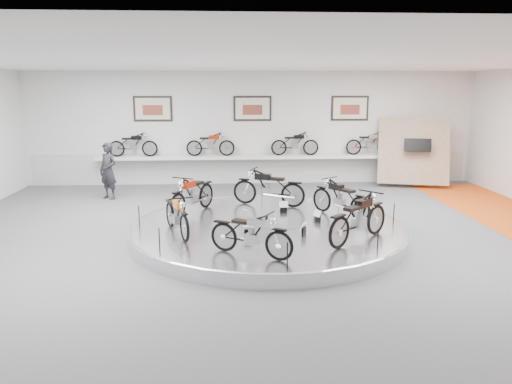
{
  "coord_description": "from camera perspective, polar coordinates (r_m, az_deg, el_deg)",
  "views": [
    {
      "loc": [
        -0.94,
        -10.91,
        3.45
      ],
      "look_at": [
        -0.25,
        0.6,
        1.01
      ],
      "focal_mm": 35.0,
      "sensor_mm": 36.0,
      "label": 1
    }
  ],
  "objects": [
    {
      "name": "wall_back",
      "position": [
        17.99,
        -0.41,
        7.31
      ],
      "size": [
        16.0,
        0.0,
        16.0
      ],
      "primitive_type": "plane",
      "rotation": [
        1.57,
        0.0,
        0.0
      ],
      "color": "silver",
      "rests_on": "floor"
    },
    {
      "name": "wall_front",
      "position": [
        4.27,
        9.56,
        -8.09
      ],
      "size": [
        16.0,
        0.0,
        16.0
      ],
      "primitive_type": "plane",
      "rotation": [
        -1.57,
        0.0,
        0.0
      ],
      "color": "silver",
      "rests_on": "floor"
    },
    {
      "name": "bike_b",
      "position": [
        13.41,
        1.44,
        0.54
      ],
      "size": [
        1.81,
        1.2,
        1.01
      ],
      "primitive_type": null,
      "rotation": [
        0.0,
        0.0,
        2.76
      ],
      "color": "black",
      "rests_on": "display_platform"
    },
    {
      "name": "visitor",
      "position": [
        16.19,
        -16.54,
        2.32
      ],
      "size": [
        0.77,
        0.71,
        1.77
      ],
      "primitive_type": "imported",
      "rotation": [
        0.0,
        0.0,
        -0.58
      ],
      "color": "black",
      "rests_on": "floor"
    },
    {
      "name": "display_panel",
      "position": [
        18.35,
        17.55,
        4.49
      ],
      "size": [
        2.56,
        1.52,
        2.3
      ],
      "primitive_type": "cube",
      "rotation": [
        -0.35,
        0.0,
        -0.26
      ],
      "color": "tan",
      "rests_on": "floor"
    },
    {
      "name": "shelf",
      "position": [
        17.8,
        -0.35,
        4.02
      ],
      "size": [
        11.0,
        0.55,
        0.1
      ],
      "primitive_type": "cube",
      "color": "silver",
      "rests_on": "wall_back"
    },
    {
      "name": "floor",
      "position": [
        11.48,
        1.44,
        -5.57
      ],
      "size": [
        16.0,
        16.0,
        0.0
      ],
      "primitive_type": "plane",
      "color": "#4C4C4E",
      "rests_on": "ground"
    },
    {
      "name": "bike_f",
      "position": [
        10.51,
        11.66,
        -2.9
      ],
      "size": [
        1.68,
        1.6,
        1.01
      ],
      "primitive_type": null,
      "rotation": [
        0.0,
        0.0,
        7.02
      ],
      "color": "black",
      "rests_on": "display_platform"
    },
    {
      "name": "shelf_bike_a",
      "position": [
        18.02,
        -13.87,
        5.1
      ],
      "size": [
        1.22,
        0.43,
        0.73
      ],
      "primitive_type": null,
      "color": "black",
      "rests_on": "shelf"
    },
    {
      "name": "ceiling",
      "position": [
        10.96,
        1.55,
        14.8
      ],
      "size": [
        16.0,
        16.0,
        0.0
      ],
      "primitive_type": "plane",
      "rotation": [
        3.14,
        0.0,
        0.0
      ],
      "color": "white",
      "rests_on": "wall_back"
    },
    {
      "name": "display_platform",
      "position": [
        11.72,
        1.32,
        -4.43
      ],
      "size": [
        6.4,
        6.4,
        0.3
      ],
      "primitive_type": "cylinder",
      "color": "silver",
      "rests_on": "floor"
    },
    {
      "name": "dado_band",
      "position": [
        18.14,
        -0.4,
        2.73
      ],
      "size": [
        15.68,
        0.04,
        1.1
      ],
      "primitive_type": "cube",
      "color": "#BCBCBA",
      "rests_on": "floor"
    },
    {
      "name": "shelf_bike_c",
      "position": [
        17.89,
        4.47,
        5.36
      ],
      "size": [
        1.22,
        0.43,
        0.73
      ],
      "primitive_type": null,
      "color": "black",
      "rests_on": "shelf"
    },
    {
      "name": "bike_e",
      "position": [
        9.43,
        -0.61,
        -4.78
      ],
      "size": [
        1.55,
        1.22,
        0.88
      ],
      "primitive_type": null,
      "rotation": [
        0.0,
        0.0,
        5.74
      ],
      "color": "#ADADB2",
      "rests_on": "display_platform"
    },
    {
      "name": "poster_center",
      "position": [
        17.91,
        -0.41,
        9.53
      ],
      "size": [
        1.35,
        0.06,
        0.88
      ],
      "primitive_type": "cube",
      "color": "beige",
      "rests_on": "wall_back"
    },
    {
      "name": "shelf_bike_b",
      "position": [
        17.73,
        -5.22,
        5.29
      ],
      "size": [
        1.22,
        0.43,
        0.73
      ],
      "primitive_type": null,
      "color": "#951F06",
      "rests_on": "shelf"
    },
    {
      "name": "shelf_bike_d",
      "position": [
        18.45,
        12.84,
        5.3
      ],
      "size": [
        1.22,
        0.43,
        0.73
      ],
      "primitive_type": null,
      "color": "#ADADB2",
      "rests_on": "shelf"
    },
    {
      "name": "bike_a",
      "position": [
        12.45,
        9.64,
        -0.69
      ],
      "size": [
        1.36,
        1.63,
        0.94
      ],
      "primitive_type": null,
      "rotation": [
        0.0,
        0.0,
        2.17
      ],
      "color": "black",
      "rests_on": "display_platform"
    },
    {
      "name": "platform_rim",
      "position": [
        11.69,
        1.33,
        -3.86
      ],
      "size": [
        6.4,
        6.4,
        0.1
      ],
      "primitive_type": "torus",
      "color": "#B2B2BA",
      "rests_on": "display_platform"
    },
    {
      "name": "bike_c",
      "position": [
        12.67,
        -7.29,
        -0.25
      ],
      "size": [
        1.33,
        1.78,
        1.0
      ],
      "primitive_type": null,
      "rotation": [
        0.0,
        0.0,
        4.22
      ],
      "color": "#951F06",
      "rests_on": "display_platform"
    },
    {
      "name": "poster_left",
      "position": [
        18.07,
        -11.71,
        9.31
      ],
      "size": [
        1.35,
        0.06,
        0.88
      ],
      "primitive_type": "cube",
      "color": "beige",
      "rests_on": "wall_back"
    },
    {
      "name": "poster_right",
      "position": [
        18.42,
        10.68,
        9.39
      ],
      "size": [
        1.35,
        0.06,
        0.88
      ],
      "primitive_type": "cube",
      "color": "beige",
      "rests_on": "wall_back"
    },
    {
      "name": "bike_d",
      "position": [
        10.94,
        -9.04,
        -2.52
      ],
      "size": [
        1.03,
        1.62,
        0.9
      ],
      "primitive_type": null,
      "rotation": [
        0.0,
        0.0,
        5.06
      ],
      "color": "#CD6610",
      "rests_on": "display_platform"
    }
  ]
}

